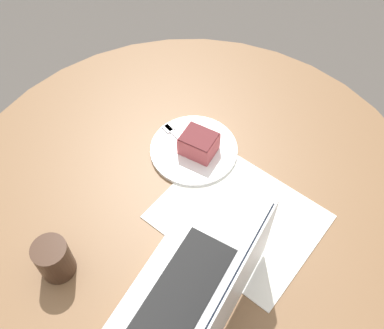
{
  "coord_description": "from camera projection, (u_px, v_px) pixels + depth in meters",
  "views": [
    {
      "loc": [
        -0.5,
        0.28,
        1.65
      ],
      "look_at": [
        0.06,
        -0.04,
        0.75
      ],
      "focal_mm": 42.0,
      "sensor_mm": 36.0,
      "label": 1
    }
  ],
  "objects": [
    {
      "name": "ground_plane",
      "position": [
        191.0,
        298.0,
        1.68
      ],
      "size": [
        12.0,
        12.0,
        0.0
      ],
      "primitive_type": "plane",
      "color": "#4C4742"
    },
    {
      "name": "dining_table",
      "position": [
        190.0,
        222.0,
        1.2
      ],
      "size": [
        1.21,
        1.21,
        0.71
      ],
      "color": "brown",
      "rests_on": "ground_plane"
    },
    {
      "name": "paper_document",
      "position": [
        239.0,
        217.0,
        1.07
      ],
      "size": [
        0.45,
        0.41,
        0.0
      ],
      "rotation": [
        0.0,
        0.0,
        0.38
      ],
      "color": "white",
      "rests_on": "dining_table"
    },
    {
      "name": "plate",
      "position": [
        194.0,
        150.0,
        1.18
      ],
      "size": [
        0.23,
        0.23,
        0.01
      ],
      "color": "white",
      "rests_on": "dining_table"
    },
    {
      "name": "cake_slice",
      "position": [
        199.0,
        144.0,
        1.14
      ],
      "size": [
        0.11,
        0.11,
        0.06
      ],
      "rotation": [
        0.0,
        0.0,
        0.55
      ],
      "color": "#B74C51",
      "rests_on": "plate"
    },
    {
      "name": "fork",
      "position": [
        181.0,
        140.0,
        1.19
      ],
      "size": [
        0.17,
        0.05,
        0.0
      ],
      "rotation": [
        0.0,
        0.0,
        6.47
      ],
      "color": "silver",
      "rests_on": "plate"
    },
    {
      "name": "coffee_glass",
      "position": [
        54.0,
        259.0,
        0.95
      ],
      "size": [
        0.08,
        0.08,
        0.1
      ],
      "color": "#3D2619",
      "rests_on": "dining_table"
    },
    {
      "name": "laptop",
      "position": [
        196.0,
        295.0,
        0.91
      ],
      "size": [
        0.36,
        0.4,
        0.24
      ],
      "rotation": [
        0.0,
        0.0,
        5.25
      ],
      "color": "silver",
      "rests_on": "dining_table"
    }
  ]
}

